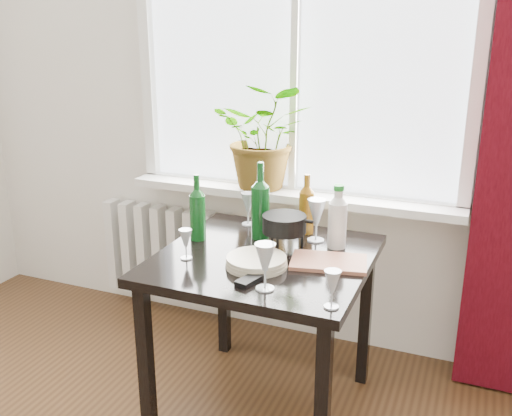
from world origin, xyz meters
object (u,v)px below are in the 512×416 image
at_px(potted_plant, 266,136).
at_px(tv_remote, 255,277).
at_px(cleaning_bottle, 338,216).
at_px(wineglass_back_left, 248,209).
at_px(radiator, 168,253).
at_px(wineglass_back_center, 316,220).
at_px(cutting_board, 329,262).
at_px(wine_bottle_left, 197,207).
at_px(wineglass_front_left, 186,244).
at_px(table, 264,275).
at_px(wine_bottle_right, 260,200).
at_px(plate_stack, 256,261).
at_px(wineglass_front_right, 265,266).
at_px(wineglass_far_right, 332,289).
at_px(bottle_amber, 307,203).
at_px(fondue_pot, 284,231).

distance_m(potted_plant, tv_remote, 0.97).
relative_size(cleaning_bottle, wineglass_back_left, 1.72).
relative_size(wineglass_back_left, tv_remote, 0.88).
relative_size(radiator, wineglass_back_center, 4.09).
height_order(radiator, cutting_board, cutting_board).
xyz_separation_m(wine_bottle_left, wineglass_front_left, (0.06, -0.22, -0.08)).
bearing_deg(table, wineglass_front_left, -150.45).
distance_m(wine_bottle_left, wineglass_back_center, 0.52).
relative_size(wine_bottle_right, tv_remote, 1.92).
bearing_deg(plate_stack, radiator, 138.97).
relative_size(wineglass_front_right, wineglass_back_center, 0.91).
xyz_separation_m(potted_plant, wine_bottle_right, (0.14, -0.43, -0.20)).
height_order(wineglass_front_right, wineglass_far_right, wineglass_front_right).
height_order(wineglass_front_right, wineglass_front_left, wineglass_front_right).
distance_m(wineglass_front_right, wineglass_back_center, 0.54).
bearing_deg(wineglass_back_center, plate_stack, -110.84).
distance_m(wineglass_back_center, cutting_board, 0.27).
distance_m(wine_bottle_left, bottle_amber, 0.49).
relative_size(wineglass_far_right, plate_stack, 0.56).
xyz_separation_m(cleaning_bottle, wineglass_far_right, (0.12, -0.54, -0.07)).
height_order(table, wineglass_front_right, wineglass_front_right).
relative_size(cleaning_bottle, fondue_pot, 1.29).
bearing_deg(wineglass_back_left, fondue_pot, -39.60).
height_order(radiator, plate_stack, plate_stack).
height_order(wine_bottle_right, wineglass_back_center, wine_bottle_right).
bearing_deg(potted_plant, wineglass_back_center, -44.27).
height_order(wineglass_front_right, wineglass_back_center, wineglass_back_center).
distance_m(potted_plant, fondue_pot, 0.65).
distance_m(wineglass_front_left, plate_stack, 0.30).
bearing_deg(radiator, plate_stack, -41.03).
height_order(wine_bottle_left, wine_bottle_right, wine_bottle_right).
bearing_deg(wineglass_back_center, cutting_board, -61.95).
relative_size(wineglass_back_left, plate_stack, 0.65).
distance_m(table, bottle_amber, 0.40).
bearing_deg(fondue_pot, wineglass_front_left, -137.72).
bearing_deg(wineglass_back_left, plate_stack, -63.29).
distance_m(table, wineglass_back_left, 0.42).
bearing_deg(wineglass_front_right, wine_bottle_left, 141.83).
bearing_deg(cleaning_bottle, table, -142.04).
bearing_deg(wineglass_far_right, radiator, 141.49).
relative_size(bottle_amber, wineglass_front_left, 2.20).
distance_m(wine_bottle_left, wineglass_back_left, 0.30).
distance_m(wineglass_front_left, tv_remote, 0.35).
height_order(wine_bottle_left, wineglass_front_left, wine_bottle_left).
height_order(cleaning_bottle, tv_remote, cleaning_bottle).
relative_size(table, cutting_board, 2.86).
height_order(radiator, wineglass_front_right, wineglass_front_right).
height_order(cleaning_bottle, plate_stack, cleaning_bottle).
height_order(bottle_amber, wineglass_front_right, bottle_amber).
height_order(wineglass_front_right, fondue_pot, wineglass_front_right).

